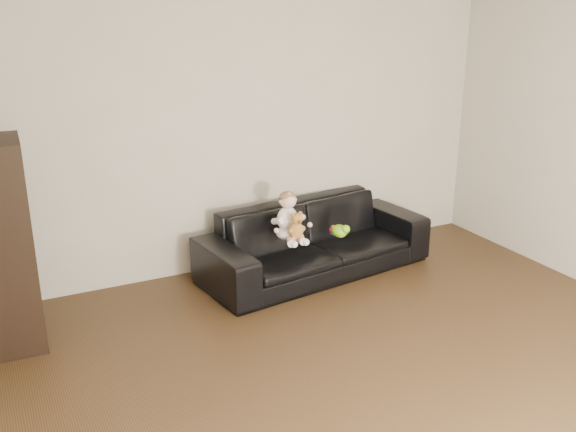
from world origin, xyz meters
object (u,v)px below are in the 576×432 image
cabinet (4,246)px  baby (289,219)px  toy_blue_disc (335,233)px  toy_green (340,231)px  teddy_bear (297,226)px  toy_rattle (333,230)px  sofa (315,240)px

cabinet → baby: 2.35m
cabinet → toy_blue_disc: bearing=2.5°
cabinet → toy_green: cabinet is taller
teddy_bear → cabinet: bearing=-178.6°
toy_green → toy_rattle: size_ratio=2.18×
teddy_bear → toy_blue_disc: teddy_bear is taller
sofa → toy_green: bearing=-75.9°
toy_rattle → toy_blue_disc: toy_rattle is taller
sofa → toy_rattle: size_ratio=29.20×
sofa → toy_rattle: 0.25m
baby → toy_rattle: size_ratio=5.88×
toy_green → toy_blue_disc: toy_green is taller
baby → teddy_bear: bearing=-71.5°
toy_green → teddy_bear: bearing=178.0°
toy_green → baby: bearing=161.1°
toy_green → cabinet: bearing=178.2°
cabinet → toy_rattle: 2.79m
baby → toy_green: (0.45, -0.15, -0.14)m
sofa → baby: (-0.34, -0.12, 0.30)m
baby → toy_green: bearing=-4.6°
cabinet → baby: size_ratio=3.55×
cabinet → teddy_bear: 2.36m
sofa → toy_green: size_ratio=13.38×
baby → toy_rattle: (0.43, -0.06, -0.16)m
sofa → toy_blue_disc: sofa is taller
baby → toy_blue_disc: baby is taller
teddy_bear → toy_rattle: bearing=13.2°
toy_blue_disc → sofa: bearing=125.6°
cabinet → baby: bearing=3.8°
baby → toy_blue_disc: (0.46, -0.05, -0.19)m
teddy_bear → toy_blue_disc: bearing=13.7°
cabinet → teddy_bear: bearing=0.5°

